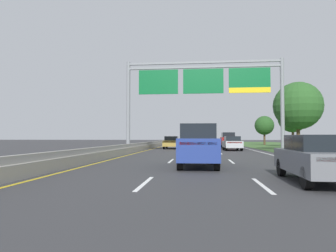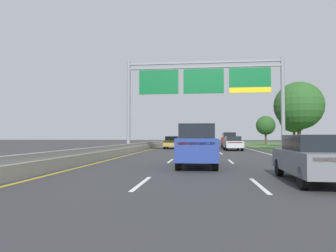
% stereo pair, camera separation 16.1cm
% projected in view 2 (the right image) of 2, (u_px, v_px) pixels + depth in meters
% --- Properties ---
extents(ground_plane, '(220.00, 220.00, 0.00)m').
position_uv_depth(ground_plane, '(201.00, 150.00, 33.75)').
color(ground_plane, '#333335').
extents(lane_striping, '(11.96, 106.00, 0.01)m').
position_uv_depth(lane_striping, '(201.00, 150.00, 33.29)').
color(lane_striping, white).
rests_on(lane_striping, ground).
extents(grass_verge_right, '(14.00, 110.00, 0.02)m').
position_uv_depth(grass_verge_right, '(330.00, 151.00, 32.19)').
color(grass_verge_right, '#3D602D').
rests_on(grass_verge_right, ground).
extents(median_barrier_concrete, '(0.60, 110.00, 0.85)m').
position_uv_depth(median_barrier_concrete, '(144.00, 147.00, 34.50)').
color(median_barrier_concrete, '#99968E').
rests_on(median_barrier_concrete, ground).
extents(overhead_sign_gantry, '(15.06, 0.42, 8.91)m').
position_uv_depth(overhead_sign_gantry, '(204.00, 86.00, 28.54)').
color(overhead_sign_gantry, gray).
rests_on(overhead_sign_gantry, ground).
extents(pickup_truck_white, '(2.10, 5.44, 2.20)m').
position_uv_depth(pickup_truck_white, '(201.00, 140.00, 34.86)').
color(pickup_truck_white, silver).
rests_on(pickup_truck_white, ground).
extents(car_silver_right_lane_sedan, '(1.89, 4.43, 1.57)m').
position_uv_depth(car_silver_right_lane_sedan, '(233.00, 143.00, 33.09)').
color(car_silver_right_lane_sedan, '#B2B5BA').
rests_on(car_silver_right_lane_sedan, ground).
extents(car_red_right_lane_suv, '(1.94, 4.72, 2.11)m').
position_uv_depth(car_red_right_lane_suv, '(229.00, 140.00, 41.64)').
color(car_red_right_lane_suv, maroon).
rests_on(car_red_right_lane_suv, ground).
extents(car_blue_centre_lane_suv, '(1.95, 4.72, 2.11)m').
position_uv_depth(car_blue_centre_lane_suv, '(197.00, 145.00, 14.88)').
color(car_blue_centre_lane_suv, navy).
rests_on(car_blue_centre_lane_suv, ground).
extents(car_gold_left_lane_sedan, '(1.83, 4.40, 1.57)m').
position_uv_depth(car_gold_left_lane_sedan, '(172.00, 142.00, 37.67)').
color(car_gold_left_lane_sedan, '#A38438').
rests_on(car_gold_left_lane_sedan, ground).
extents(car_grey_right_lane_sedan, '(1.95, 4.45, 1.57)m').
position_uv_depth(car_grey_right_lane_sedan, '(315.00, 158.00, 9.85)').
color(car_grey_right_lane_sedan, slate).
rests_on(car_grey_right_lane_sedan, ground).
extents(roadside_tree_mid, '(5.02, 5.02, 7.28)m').
position_uv_depth(roadside_tree_mid, '(299.00, 106.00, 31.22)').
color(roadside_tree_mid, '#4C3823').
rests_on(roadside_tree_mid, ground).
extents(roadside_tree_far, '(4.30, 4.30, 6.46)m').
position_uv_depth(roadside_tree_far, '(294.00, 118.00, 44.52)').
color(roadside_tree_far, '#4C3823').
rests_on(roadside_tree_far, ground).
extents(roadside_tree_distant, '(3.51, 3.51, 5.37)m').
position_uv_depth(roadside_tree_distant, '(266.00, 125.00, 54.91)').
color(roadside_tree_distant, '#4C3823').
rests_on(roadside_tree_distant, ground).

